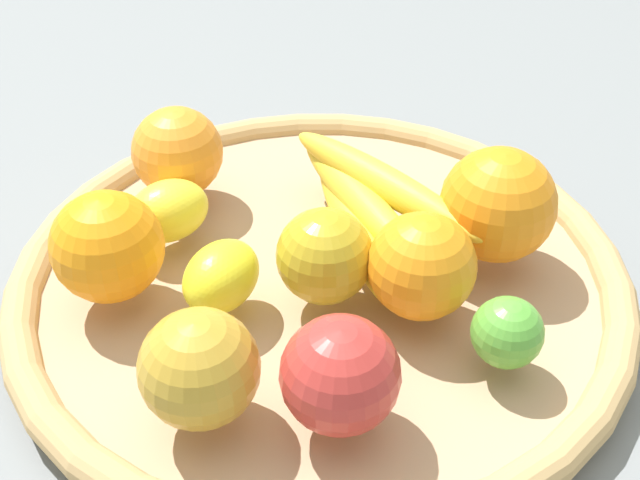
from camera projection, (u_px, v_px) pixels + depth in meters
name	position (u px, v px, depth m)	size (l,w,h in m)	color
ground_plane	(320.00, 296.00, 0.60)	(2.40, 2.40, 0.00)	slate
basket	(320.00, 280.00, 0.59)	(0.44, 0.44, 0.03)	tan
lemon_0	(221.00, 277.00, 0.54)	(0.06, 0.04, 0.04)	yellow
apple_2	(199.00, 369.00, 0.46)	(0.07, 0.07, 0.07)	gold
lemon_1	(168.00, 211.00, 0.59)	(0.06, 0.04, 0.04)	yellow
orange_0	(498.00, 205.00, 0.57)	(0.08, 0.08, 0.08)	orange
banana_bunch	(367.00, 203.00, 0.60)	(0.19, 0.13, 0.05)	yellow
lime_0	(506.00, 334.00, 0.50)	(0.04, 0.04, 0.04)	#58AA38
apple_0	(325.00, 256.00, 0.54)	(0.06, 0.06, 0.06)	gold
orange_1	(107.00, 247.00, 0.54)	(0.07, 0.07, 0.07)	orange
apple_1	(340.00, 375.00, 0.45)	(0.07, 0.07, 0.07)	red
orange_3	(176.00, 153.00, 0.63)	(0.07, 0.07, 0.07)	orange
orange_2	(422.00, 266.00, 0.53)	(0.07, 0.07, 0.07)	orange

